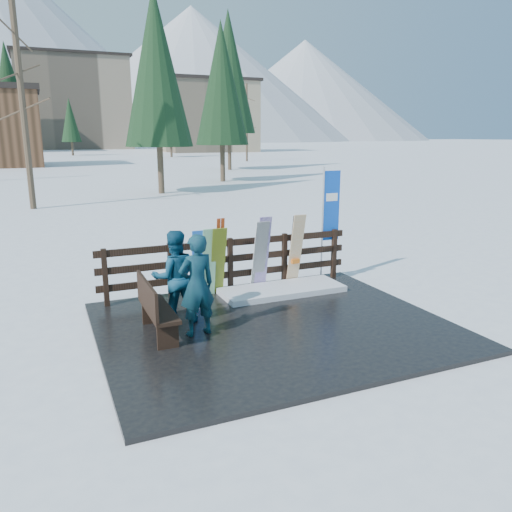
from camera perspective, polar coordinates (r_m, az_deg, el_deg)
name	(u,v)px	position (r m, az deg, el deg)	size (l,w,h in m)	color
ground	(274,328)	(9.01, 2.03, -8.26)	(700.00, 700.00, 0.00)	white
deck	(274,326)	(8.99, 2.03, -8.02)	(6.00, 5.00, 0.08)	black
fence	(230,261)	(10.71, -2.97, -0.53)	(5.60, 0.10, 1.15)	black
snow_patch	(282,290)	(10.71, 3.00, -3.87)	(2.64, 1.00, 0.12)	white
bench	(154,306)	(8.48, -11.57, -5.67)	(0.41, 1.50, 0.97)	black
snowboard_0	(198,264)	(10.26, -6.64, -0.94)	(0.26, 0.03, 1.43)	blue
snowboard_1	(209,263)	(10.32, -5.40, -0.75)	(0.29, 0.03, 1.47)	white
snowboard_2	(218,261)	(10.38, -4.37, -0.62)	(0.30, 0.03, 1.49)	#CEE626
snowboard_3	(263,253)	(10.72, 0.75, 0.34)	(0.28, 0.03, 1.66)	white
snowboard_4	(260,255)	(10.71, 0.43, 0.06)	(0.30, 0.03, 1.57)	black
snowboard_5	(296,250)	(11.07, 4.58, 0.71)	(0.28, 0.03, 1.65)	white
ski_pair_a	(220,256)	(10.44, -4.19, -0.02)	(0.16, 0.26, 1.64)	#AA3814
ski_pair_b	(294,250)	(11.12, 4.31, 0.68)	(0.17, 0.29, 1.58)	black
rental_flag	(329,210)	(11.64, 8.37, 5.23)	(0.45, 0.04, 2.60)	silver
person_front	(197,285)	(8.32, -6.77, -3.33)	(0.63, 0.41, 1.73)	#10484B
person_back	(175,277)	(8.95, -9.28, -2.37)	(0.81, 0.63, 1.68)	navy
resort_buildings	(55,105)	(123.21, -21.96, 15.68)	(73.00, 87.60, 22.60)	tan
trees	(104,109)	(56.05, -16.96, 15.81)	(42.15, 68.77, 14.21)	#382B1E
mountains	(14,52)	(339.28, -25.92, 20.27)	(520.00, 260.00, 120.00)	white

